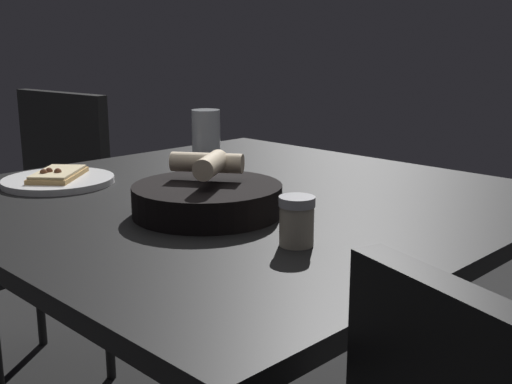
# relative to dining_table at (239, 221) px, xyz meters

# --- Properties ---
(dining_table) EXTENTS (1.08, 1.09, 0.76)m
(dining_table) POSITION_rel_dining_table_xyz_m (0.00, 0.00, 0.00)
(dining_table) COLOR black
(dining_table) RESTS_ON ground
(pizza_plate) EXTENTS (0.24, 0.24, 0.04)m
(pizza_plate) POSITION_rel_dining_table_xyz_m (0.22, -0.35, 0.07)
(pizza_plate) COLOR white
(pizza_plate) RESTS_ON dining_table
(bread_basket) EXTENTS (0.27, 0.27, 0.11)m
(bread_basket) POSITION_rel_dining_table_xyz_m (0.15, 0.07, 0.09)
(bread_basket) COLOR black
(bread_basket) RESTS_ON dining_table
(beer_glass) EXTENTS (0.07, 0.07, 0.13)m
(beer_glass) POSITION_rel_dining_table_xyz_m (-0.21, -0.34, 0.12)
(beer_glass) COLOR silver
(beer_glass) RESTS_ON dining_table
(pepper_shaker) EXTENTS (0.06, 0.06, 0.08)m
(pepper_shaker) POSITION_rel_dining_table_xyz_m (0.17, 0.31, 0.09)
(pepper_shaker) COLOR #BFB299
(pepper_shaker) RESTS_ON dining_table
(chair_near) EXTENTS (0.49, 0.49, 0.91)m
(chair_near) POSITION_rel_dining_table_xyz_m (0.02, -0.90, -0.17)
(chair_near) COLOR #252525
(chair_near) RESTS_ON ground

